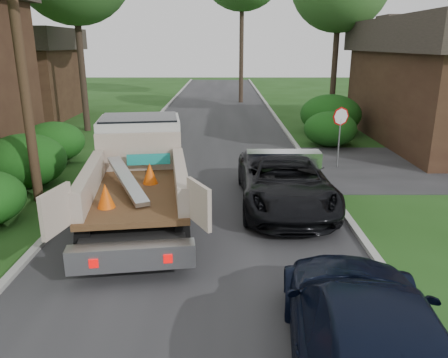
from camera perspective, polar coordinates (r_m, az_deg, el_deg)
ground at (r=9.70m, az=-3.20°, el=-12.90°), size 120.00×120.00×0.00m
road at (r=19.01m, az=-1.60°, el=2.40°), size 8.00×90.00×0.02m
curb_left at (r=19.55m, az=-13.71°, el=2.49°), size 0.20×90.00×0.12m
curb_right at (r=19.32m, az=10.66°, el=2.52°), size 0.20×90.00×0.12m
stop_sign at (r=18.25m, az=14.94°, el=6.90°), size 0.71×0.32×2.48m
utility_pole at (r=14.65m, az=-25.38°, el=16.86°), size 2.42×1.25×10.00m
house_left_far at (r=33.51m, az=-25.40°, el=12.50°), size 7.56×7.56×6.00m
hedge_left_b at (r=16.91m, az=-24.58°, el=2.20°), size 2.86×2.86×1.87m
hedge_left_c at (r=20.18m, az=-21.36°, el=4.55°), size 2.60×2.60×1.70m
hedge_right_a at (r=22.38m, az=13.71°, el=6.39°), size 2.60×2.60×1.70m
hedge_right_b at (r=25.38m, az=13.75°, el=8.20°), size 3.38×3.38×2.21m
flatbed_truck at (r=13.23m, az=-11.02°, el=1.93°), size 3.85×7.36×2.67m
black_pickup at (r=13.63m, az=7.89°, el=-0.25°), size 2.70×5.84×1.62m
navy_suv at (r=6.97m, az=18.35°, el=-19.20°), size 2.87×5.88×1.65m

